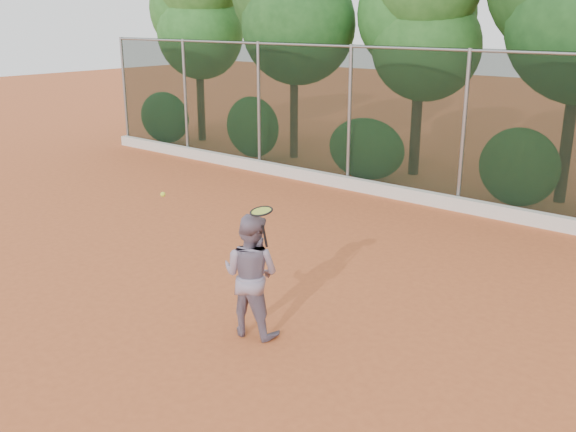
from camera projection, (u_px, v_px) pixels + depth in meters
The scene contains 7 objects.
ground at pixel (244, 314), 9.31m from camera, with size 80.00×80.00×0.00m, color #C85E2F.
concrete_curb at pixel (454, 203), 14.29m from camera, with size 24.00×0.20×0.30m, color silver.
tennis_player at pixel (251, 275), 8.52m from camera, with size 0.82×0.64×1.69m, color gray.
chainlink_fence at pixel (464, 126), 13.91m from camera, with size 24.09×0.09×3.50m.
foliage_backdrop at pixel (488, 4), 14.94m from camera, with size 23.70×3.63×7.55m.
tennis_racket at pixel (262, 214), 8.09m from camera, with size 0.37×0.37×0.54m.
tennis_ball_in_flight at pixel (163, 194), 8.37m from camera, with size 0.07×0.07×0.07m.
Camera 1 is at (5.89, -6.12, 4.13)m, focal length 40.00 mm.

